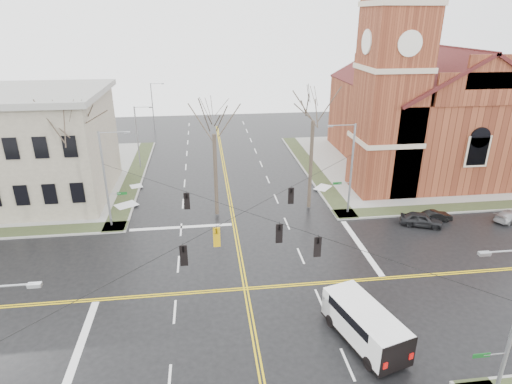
{
  "coord_description": "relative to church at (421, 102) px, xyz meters",
  "views": [
    {
      "loc": [
        -2.54,
        -25.95,
        18.35
      ],
      "look_at": [
        1.52,
        6.0,
        5.08
      ],
      "focal_mm": 30.0,
      "sensor_mm": 36.0,
      "label": 1
    }
  ],
  "objects": [
    {
      "name": "tree_nw_far",
      "position": [
        -38.96,
        -11.2,
        0.36
      ],
      "size": [
        4.0,
        4.0,
        12.16
      ],
      "color": "#3B3125",
      "rests_on": "ground"
    },
    {
      "name": "road_markings",
      "position": [
        -24.76,
        -24.78,
        -8.43
      ],
      "size": [
        100.0,
        100.0,
        0.01
      ],
      "color": "gold",
      "rests_on": "ground"
    },
    {
      "name": "streetlight_north_b",
      "position": [
        -35.42,
        23.22,
        -3.97
      ],
      "size": [
        2.3,
        0.2,
        8.0
      ],
      "color": "gray",
      "rests_on": "ground"
    },
    {
      "name": "signal_pole_ne",
      "position": [
        -13.44,
        -13.28,
        -3.48
      ],
      "size": [
        2.75,
        0.22,
        9.0
      ],
      "color": "gray",
      "rests_on": "ground"
    },
    {
      "name": "church",
      "position": [
        0.0,
        0.0,
        0.0
      ],
      "size": [
        24.28,
        27.48,
        27.5
      ],
      "color": "#5F2919",
      "rests_on": "ground"
    },
    {
      "name": "signal_pole_se",
      "position": [
        -13.44,
        -36.28,
        -3.48
      ],
      "size": [
        2.75,
        0.22,
        9.0
      ],
      "color": "gray",
      "rests_on": "ground"
    },
    {
      "name": "ground",
      "position": [
        -24.76,
        -24.78,
        -8.43
      ],
      "size": [
        120.0,
        120.0,
        0.0
      ],
      "primitive_type": "plane",
      "color": "black",
      "rests_on": "ground"
    },
    {
      "name": "cargo_van",
      "position": [
        -18.32,
        -30.84,
        -7.08
      ],
      "size": [
        3.91,
        6.42,
        2.3
      ],
      "rotation": [
        0.0,
        0.0,
        0.28
      ],
      "color": "white",
      "rests_on": "ground"
    },
    {
      "name": "parked_car_b",
      "position": [
        -5.47,
        -16.06,
        -7.91
      ],
      "size": [
        3.28,
        1.37,
        1.05
      ],
      "primitive_type": "imported",
      "rotation": [
        0.0,
        0.0,
        1.65
      ],
      "color": "black",
      "rests_on": "ground"
    },
    {
      "name": "traffic_signals",
      "position": [
        -24.76,
        -25.45,
        -2.98
      ],
      "size": [
        8.21,
        8.26,
        1.3
      ],
      "color": "black",
      "rests_on": "ground"
    },
    {
      "name": "signal_pole_nw",
      "position": [
        -36.09,
        -13.28,
        -3.48
      ],
      "size": [
        2.75,
        0.22,
        9.0
      ],
      "color": "gray",
      "rests_on": "ground"
    },
    {
      "name": "tree_nw_near",
      "position": [
        -26.3,
        -12.04,
        0.38
      ],
      "size": [
        4.0,
        4.0,
        12.19
      ],
      "color": "#3B3125",
      "rests_on": "ground"
    },
    {
      "name": "tree_ne",
      "position": [
        -16.84,
        -11.52,
        1.27
      ],
      "size": [
        4.0,
        4.0,
        13.44
      ],
      "color": "#3B3125",
      "rests_on": "ground"
    },
    {
      "name": "span_wires",
      "position": [
        -24.76,
        -24.78,
        -2.23
      ],
      "size": [
        23.02,
        23.02,
        0.03
      ],
      "color": "black",
      "rests_on": "ground"
    },
    {
      "name": "civic_building_a",
      "position": [
        -46.76,
        -4.78,
        -2.93
      ],
      "size": [
        18.0,
        14.0,
        11.0
      ],
      "primitive_type": "cube",
      "color": "gray",
      "rests_on": "ground"
    },
    {
      "name": "parked_car_c",
      "position": [
        1.72,
        -16.85,
        -7.91
      ],
      "size": [
        3.89,
        2.81,
        1.05
      ],
      "primitive_type": "imported",
      "rotation": [
        0.0,
        0.0,
        1.99
      ],
      "color": "#A5A5A8",
      "rests_on": "ground"
    },
    {
      "name": "parked_car_a",
      "position": [
        -7.3,
        -16.79,
        -7.78
      ],
      "size": [
        4.14,
        2.89,
        1.31
      ],
      "primitive_type": "imported",
      "rotation": [
        0.0,
        0.0,
        1.18
      ],
      "color": "black",
      "rests_on": "ground"
    },
    {
      "name": "streetlight_north_a",
      "position": [
        -35.42,
        3.22,
        -3.97
      ],
      "size": [
        2.3,
        0.2,
        8.0
      ],
      "color": "gray",
      "rests_on": "ground"
    },
    {
      "name": "sidewalks",
      "position": [
        -24.76,
        -24.78,
        -8.36
      ],
      "size": [
        80.0,
        80.0,
        0.17
      ],
      "color": "gray",
      "rests_on": "ground"
    }
  ]
}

